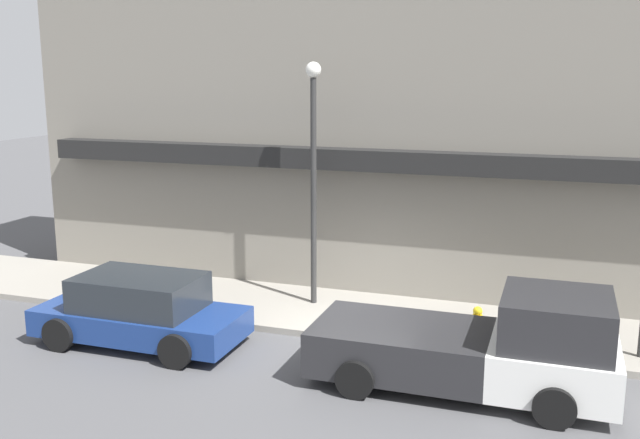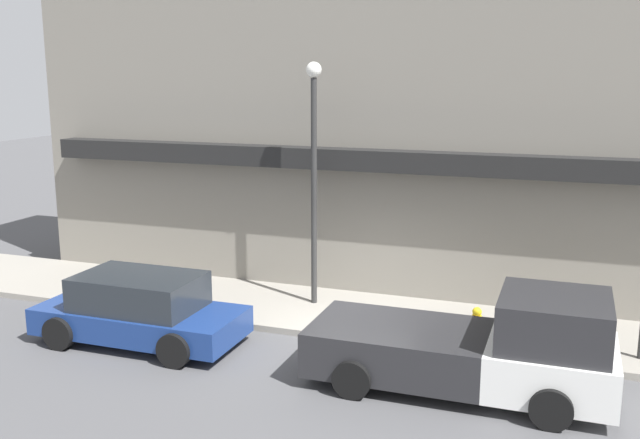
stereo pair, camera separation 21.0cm
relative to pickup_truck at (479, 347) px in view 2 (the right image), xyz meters
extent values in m
plane|color=#4C4C4F|center=(-2.83, 1.40, -0.82)|extent=(80.00, 80.00, 0.00)
cube|color=gray|center=(-2.83, 2.94, -0.75)|extent=(36.00, 3.08, 0.14)
cube|color=gray|center=(-2.83, 5.98, 3.53)|extent=(19.80, 3.00, 8.71)
cube|color=black|center=(-2.83, 4.18, 2.71)|extent=(18.22, 0.60, 0.50)
cube|color=white|center=(1.22, 0.00, -0.19)|extent=(2.13, 2.05, 0.82)
cube|color=#262628|center=(1.22, 0.00, 0.65)|extent=(1.81, 1.89, 0.85)
cube|color=#262628|center=(-1.45, 0.00, -0.19)|extent=(3.20, 2.05, 0.82)
cylinder|color=black|center=(1.27, 1.03, -0.48)|extent=(0.69, 0.22, 0.69)
cylinder|color=black|center=(1.27, -1.03, -0.48)|extent=(0.69, 0.22, 0.69)
cylinder|color=black|center=(-2.03, 1.03, -0.48)|extent=(0.69, 0.22, 0.69)
cylinder|color=black|center=(-2.03, -1.03, -0.48)|extent=(0.69, 0.22, 0.69)
cube|color=navy|center=(-7.00, 0.00, -0.34)|extent=(4.36, 1.83, 0.55)
cube|color=#23282D|center=(-7.00, 0.00, 0.29)|extent=(2.53, 1.64, 0.70)
cylinder|color=black|center=(-5.65, 0.91, -0.48)|extent=(0.69, 0.22, 0.69)
cylinder|color=black|center=(-5.65, -0.91, -0.48)|extent=(0.69, 0.22, 0.69)
cylinder|color=black|center=(-8.35, 0.91, -0.48)|extent=(0.69, 0.22, 0.69)
cylinder|color=black|center=(-8.35, -0.91, -0.48)|extent=(0.69, 0.22, 0.69)
cylinder|color=yellow|center=(-0.31, 2.09, -0.41)|extent=(0.20, 0.20, 0.55)
sphere|color=yellow|center=(-0.31, 2.09, -0.05)|extent=(0.19, 0.19, 0.19)
cylinder|color=#2D2D2D|center=(-4.32, 3.30, 1.98)|extent=(0.14, 0.14, 5.32)
sphere|color=silver|center=(-4.32, 3.30, 4.82)|extent=(0.36, 0.36, 0.36)
camera|label=1|loc=(1.13, -12.18, 4.78)|focal=40.00mm
camera|label=2|loc=(1.33, -12.11, 4.78)|focal=40.00mm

